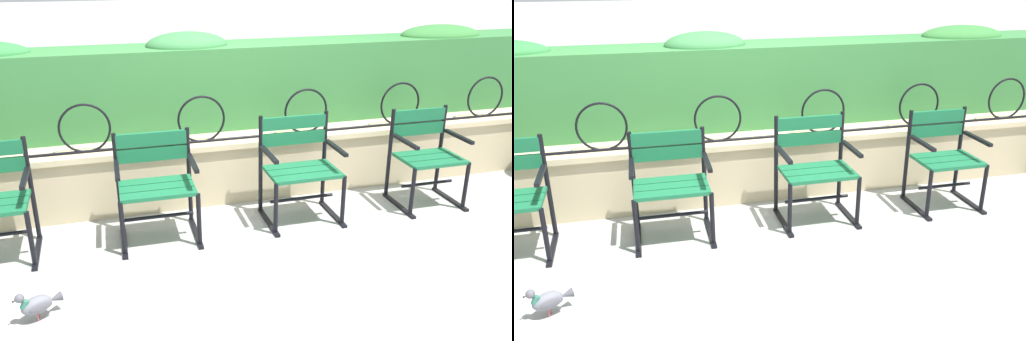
# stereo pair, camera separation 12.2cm
# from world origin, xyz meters

# --- Properties ---
(ground_plane) EXTENTS (60.00, 60.00, 0.00)m
(ground_plane) POSITION_xyz_m (0.00, 0.00, 0.00)
(ground_plane) COLOR #9E9E99
(stone_wall) EXTENTS (7.94, 0.41, 0.58)m
(stone_wall) POSITION_xyz_m (0.00, 0.87, 0.29)
(stone_wall) COLOR #C6B289
(stone_wall) RESTS_ON ground
(iron_arch_fence) EXTENTS (7.39, 0.02, 0.42)m
(iron_arch_fence) POSITION_xyz_m (-0.24, 0.80, 0.76)
(iron_arch_fence) COLOR black
(iron_arch_fence) RESTS_ON stone_wall
(hedge_row) EXTENTS (7.78, 0.59, 0.89)m
(hedge_row) POSITION_xyz_m (-0.03, 1.34, 1.00)
(hedge_row) COLOR #387A3D
(hedge_row) RESTS_ON stone_wall
(park_chair_centre_left) EXTENTS (0.62, 0.53, 0.83)m
(park_chair_centre_left) POSITION_xyz_m (-0.76, 0.29, 0.46)
(park_chair_centre_left) COLOR #19663D
(park_chair_centre_left) RESTS_ON ground
(park_chair_centre_right) EXTENTS (0.63, 0.52, 0.88)m
(park_chair_centre_right) POSITION_xyz_m (0.44, 0.30, 0.47)
(park_chair_centre_right) COLOR #19663D
(park_chair_centre_right) RESTS_ON ground
(park_chair_rightmost) EXTENTS (0.58, 0.53, 0.85)m
(park_chair_rightmost) POSITION_xyz_m (1.64, 0.28, 0.46)
(park_chair_rightmost) COLOR #19663D
(park_chair_rightmost) RESTS_ON ground
(pigeon_far_side) EXTENTS (0.28, 0.18, 0.22)m
(pigeon_far_side) POSITION_xyz_m (-1.60, -0.61, 0.11)
(pigeon_far_side) COLOR slate
(pigeon_far_side) RESTS_ON ground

